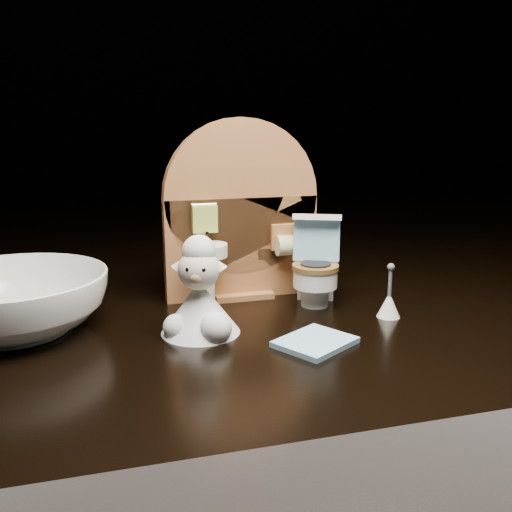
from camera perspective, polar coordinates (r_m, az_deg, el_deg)
The scene contains 6 objects.
backdrop_panel at distance 0.48m, azimuth -1.58°, elevation 3.54°, with size 0.13×0.05×0.15m.
toy_toilet at distance 0.47m, azimuth 5.99°, elevation -1.50°, with size 0.04×0.05×0.08m.
bath_mat at distance 0.39m, azimuth 5.94°, elevation -8.56°, with size 0.05×0.04×0.00m, color #7DAECA.
toilet_brush at distance 0.45m, azimuth 13.15°, elevation -4.60°, with size 0.02×0.02×0.04m.
plush_lamb at distance 0.41m, azimuth -5.63°, elevation -4.35°, with size 0.06×0.06×0.07m.
ceramic_bowl at distance 0.44m, azimuth -23.18°, elevation -4.36°, with size 0.13×0.13×0.04m, color white.
Camera 1 is at (-0.12, -0.39, 0.15)m, focal length 40.00 mm.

